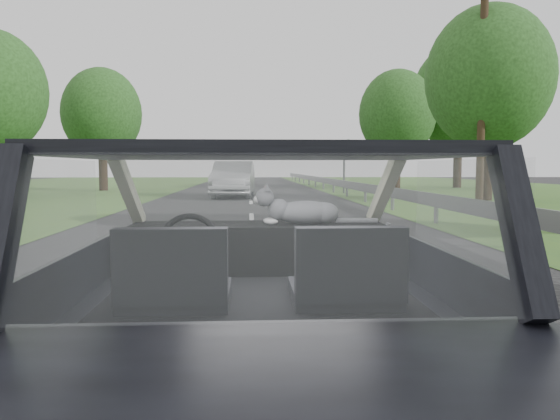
{
  "coord_description": "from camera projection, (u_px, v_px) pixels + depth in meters",
  "views": [
    {
      "loc": [
        -0.05,
        -2.8,
        1.36
      ],
      "look_at": [
        0.14,
        0.56,
        1.09
      ],
      "focal_mm": 35.0,
      "sensor_mm": 36.0,
      "label": 1
    }
  ],
  "objects": [
    {
      "name": "tree_3",
      "position": [
        459.0,
        118.0,
        35.44
      ],
      "size": [
        6.53,
        6.53,
        9.11
      ],
      "primitive_type": null,
      "rotation": [
        0.0,
        0.0,
        0.09
      ],
      "color": "#1C3814",
      "rests_on": "ground"
    },
    {
      "name": "cat",
      "position": [
        305.0,
        211.0,
        3.43
      ],
      "size": [
        0.57,
        0.21,
        0.25
      ],
      "primitive_type": "ellipsoid",
      "rotation": [
        0.0,
        0.0,
        0.06
      ],
      "color": "gray",
      "rests_on": "dashboard"
    },
    {
      "name": "tree_1",
      "position": [
        488.0,
        106.0,
        21.92
      ],
      "size": [
        5.4,
        5.4,
        7.61
      ],
      "primitive_type": null,
      "rotation": [
        0.0,
        0.0,
        0.08
      ],
      "color": "#1C3814",
      "rests_on": "ground"
    },
    {
      "name": "tree_2",
      "position": [
        397.0,
        131.0,
        33.52
      ],
      "size": [
        5.26,
        5.26,
        7.12
      ],
      "primitive_type": null,
      "rotation": [
        0.0,
        0.0,
        0.13
      ],
      "color": "#1C3814",
      "rests_on": "ground"
    },
    {
      "name": "utility_pole",
      "position": [
        482.0,
        85.0,
        20.31
      ],
      "size": [
        0.36,
        0.36,
        8.82
      ],
      "primitive_type": "cylinder",
      "rotation": [
        0.0,
        0.0,
        0.32
      ],
      "color": "black",
      "rests_on": "ground"
    },
    {
      "name": "other_car",
      "position": [
        234.0,
        179.0,
        24.69
      ],
      "size": [
        2.2,
        5.04,
        1.63
      ],
      "primitive_type": "imported",
      "rotation": [
        0.0,
        0.0,
        -0.05
      ],
      "color": "#B2B4B6",
      "rests_on": "ground"
    },
    {
      "name": "guardrail",
      "position": [
        432.0,
        200.0,
        13.04
      ],
      "size": [
        0.05,
        90.0,
        0.32
      ],
      "primitive_type": "cube",
      "color": "gray",
      "rests_on": "ground"
    },
    {
      "name": "steering_wheel",
      "position": [
        189.0,
        243.0,
        3.13
      ],
      "size": [
        0.36,
        0.36,
        0.04
      ],
      "primitive_type": "torus",
      "color": "black",
      "rests_on": "dashboard"
    },
    {
      "name": "dashboard",
      "position": [
        258.0,
        247.0,
        3.45
      ],
      "size": [
        1.58,
        0.45,
        0.3
      ],
      "primitive_type": "cube",
      "color": "black",
      "rests_on": "subject_car"
    },
    {
      "name": "subject_car",
      "position": [
        260.0,
        289.0,
        2.84
      ],
      "size": [
        1.8,
        4.0,
        1.45
      ],
      "primitive_type": "cube",
      "color": "black",
      "rests_on": "ground"
    },
    {
      "name": "tree_6",
      "position": [
        102.0,
        131.0,
        31.21
      ],
      "size": [
        5.66,
        5.66,
        6.81
      ],
      "primitive_type": null,
      "rotation": [
        0.0,
        0.0,
        -0.31
      ],
      "color": "#1C3814",
      "rests_on": "ground"
    },
    {
      "name": "driver_seat",
      "position": [
        174.0,
        271.0,
        2.51
      ],
      "size": [
        0.5,
        0.72,
        0.42
      ],
      "primitive_type": "cube",
      "color": "black",
      "rests_on": "subject_car"
    },
    {
      "name": "highway_sign",
      "position": [
        344.0,
        167.0,
        28.03
      ],
      "size": [
        0.39,
        1.09,
        2.75
      ],
      "primitive_type": "cube",
      "rotation": [
        0.0,
        0.0,
        0.26
      ],
      "color": "#115125",
      "rests_on": "ground"
    },
    {
      "name": "passenger_seat",
      "position": [
        346.0,
        269.0,
        2.56
      ],
      "size": [
        0.5,
        0.72,
        0.42
      ],
      "primitive_type": "cube",
      "color": "black",
      "rests_on": "subject_car"
    }
  ]
}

